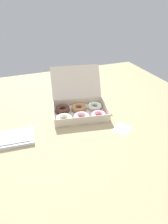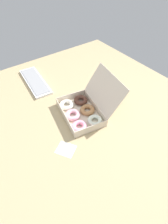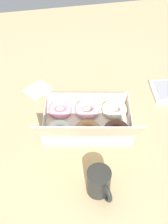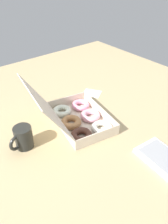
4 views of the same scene
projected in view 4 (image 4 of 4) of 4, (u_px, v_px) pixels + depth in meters
The scene contains 4 objects.
ground_plane at pixel (84, 119), 115.04cm from camera, with size 180.00×180.00×2.00cm, color tan.
donut_box at pixel (77, 118), 108.37cm from camera, with size 40.23×41.03×25.41cm.
coffee_mug at pixel (23, 137), 94.06cm from camera, with size 7.87×11.58×10.30cm.
paper_napkin at pixel (92, 93), 134.50cm from camera, with size 10.41×8.85×0.15cm, color white.
Camera 4 is at (-71.18, 57.19, 69.07)cm, focal length 35.00 mm.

